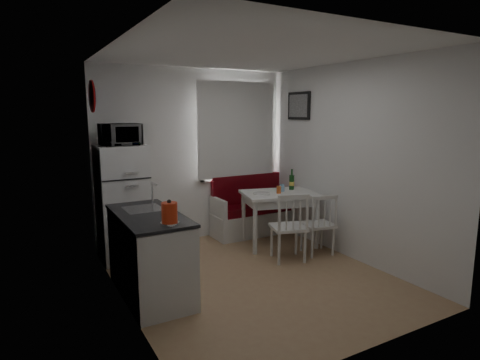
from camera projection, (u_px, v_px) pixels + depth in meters
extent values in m
cube|color=tan|center=(253.00, 277.00, 4.82)|extent=(3.00, 3.50, 0.02)
cube|color=white|center=(254.00, 52.00, 4.38)|extent=(3.00, 3.50, 0.02)
cube|color=white|center=(194.00, 156.00, 6.11)|extent=(3.00, 0.02, 2.60)
cube|color=white|center=(370.00, 198.00, 3.10)|extent=(3.00, 0.02, 2.60)
cube|color=white|center=(121.00, 181.00, 3.88)|extent=(0.02, 3.50, 2.60)
cube|color=white|center=(350.00, 162.00, 5.33)|extent=(0.02, 3.50, 2.60)
cube|color=silver|center=(235.00, 133.00, 6.36)|extent=(1.22, 0.06, 1.47)
cube|color=white|center=(237.00, 130.00, 6.29)|extent=(1.35, 0.02, 1.50)
cube|color=silver|center=(150.00, 256.00, 4.30)|extent=(0.60, 1.30, 0.86)
cube|color=black|center=(148.00, 215.00, 4.22)|extent=(0.62, 1.32, 0.03)
cube|color=#99999E|center=(144.00, 213.00, 4.45)|extent=(0.40, 0.40, 0.10)
cylinder|color=silver|center=(152.00, 193.00, 4.65)|extent=(0.02, 0.02, 0.26)
cylinder|color=navy|center=(93.00, 96.00, 4.99)|extent=(0.03, 0.40, 0.40)
cube|color=black|center=(299.00, 106.00, 6.13)|extent=(0.04, 0.52, 0.42)
cube|color=silver|center=(253.00, 223.00, 6.49)|extent=(1.33, 0.51, 0.37)
cube|color=#57050C|center=(253.00, 208.00, 6.45)|extent=(1.27, 0.47, 0.12)
cube|color=#57050C|center=(247.00, 189.00, 6.57)|extent=(1.27, 0.10, 0.47)
cube|color=silver|center=(280.00, 194.00, 5.87)|extent=(1.21, 0.98, 0.04)
cube|color=silver|center=(279.00, 199.00, 5.88)|extent=(1.08, 0.85, 0.13)
cylinder|color=silver|center=(279.00, 220.00, 5.94)|extent=(0.06, 0.06, 0.75)
cube|color=silver|center=(288.00, 227.00, 5.31)|extent=(0.54, 0.52, 0.04)
cube|color=silver|center=(297.00, 212.00, 5.11)|extent=(0.41, 0.16, 0.46)
cube|color=silver|center=(317.00, 225.00, 5.56)|extent=(0.46, 0.45, 0.04)
cube|color=silver|center=(326.00, 211.00, 5.37)|extent=(0.38, 0.10, 0.42)
cube|color=white|center=(123.00, 203.00, 5.32)|extent=(0.61, 0.61, 1.53)
imported|color=white|center=(120.00, 135.00, 5.13)|extent=(0.50, 0.34, 0.28)
cylinder|color=red|center=(169.00, 213.00, 3.77)|extent=(0.18, 0.18, 0.24)
cylinder|color=#D15B22|center=(279.00, 190.00, 5.79)|extent=(0.07, 0.07, 0.11)
cylinder|color=#7DB3D4|center=(282.00, 188.00, 5.94)|extent=(0.06, 0.06, 0.11)
cylinder|color=white|center=(262.00, 194.00, 5.74)|extent=(0.24, 0.24, 0.02)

